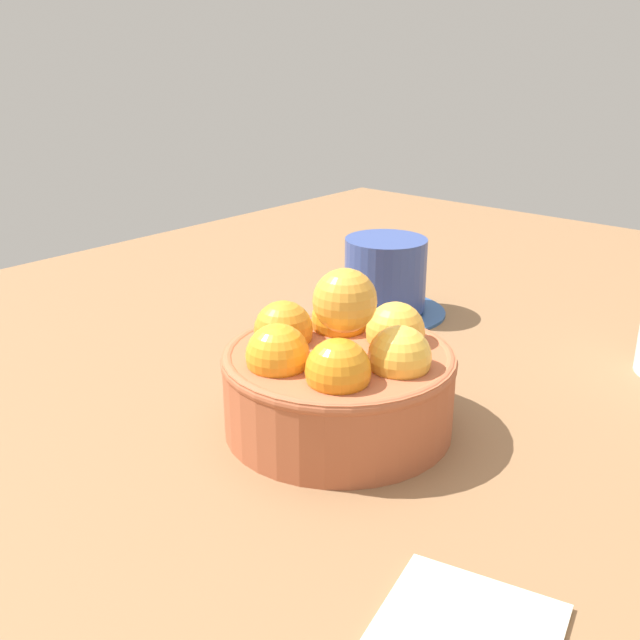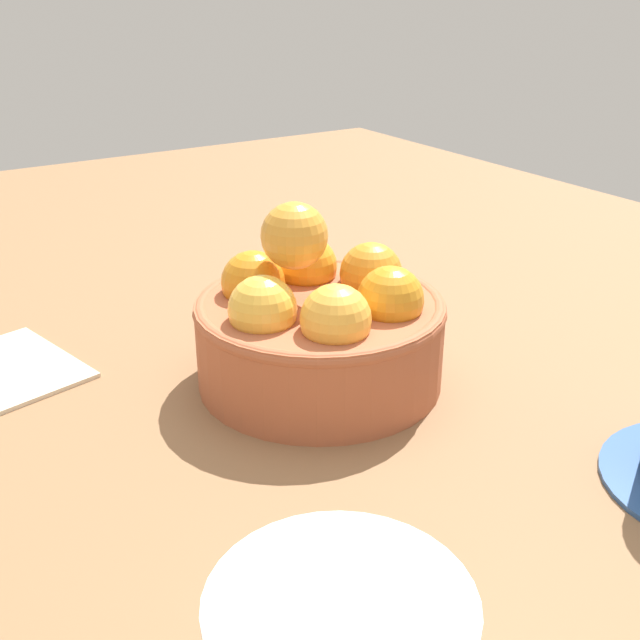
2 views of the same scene
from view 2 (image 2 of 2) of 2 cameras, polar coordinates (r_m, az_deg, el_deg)
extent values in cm
cube|color=brown|center=(53.12, -0.01, -6.53)|extent=(147.61, 110.98, 4.40)
cylinder|color=#AD5938|center=(50.72, -0.01, -1.60)|extent=(16.00, 16.00, 5.75)
torus|color=#AD5938|center=(49.69, -0.01, 0.98)|extent=(16.20, 16.20, 1.00)
sphere|color=orange|center=(53.46, -1.01, 3.98)|extent=(4.25, 4.25, 4.25)
sphere|color=orange|center=(50.79, -4.93, 2.78)|extent=(4.18, 4.18, 4.18)
sphere|color=#F6B841|center=(46.58, -4.23, 0.76)|extent=(4.20, 4.20, 4.20)
sphere|color=#F9AE3D|center=(45.14, 1.16, 0.04)|extent=(4.22, 4.22, 4.22)
sphere|color=orange|center=(48.12, 5.18, 1.52)|extent=(4.19, 4.19, 4.19)
sphere|color=orange|center=(52.21, 3.76, 3.42)|extent=(4.22, 4.22, 4.22)
sphere|color=gold|center=(48.18, -1.89, 6.20)|extent=(4.21, 4.21, 4.21)
cube|color=beige|center=(57.12, -22.04, -3.27)|extent=(12.12, 10.36, 0.60)
camera|label=1|loc=(0.75, -39.16, 19.81)|focal=41.57mm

